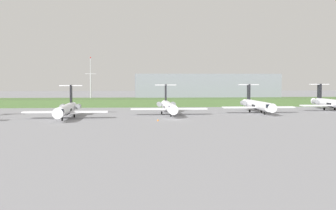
{
  "coord_description": "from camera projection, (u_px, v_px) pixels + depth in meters",
  "views": [
    {
      "loc": [
        -11.47,
        -118.48,
        10.91
      ],
      "look_at": [
        0.0,
        15.85,
        3.0
      ],
      "focal_mm": 48.49,
      "sensor_mm": 36.0,
      "label": 1
    }
  ],
  "objects": [
    {
      "name": "regional_jet_fourth",
      "position": [
        257.0,
        105.0,
        144.43
      ],
      "size": [
        22.81,
        31.0,
        9.0
      ],
      "color": "white",
      "rests_on": "ground"
    },
    {
      "name": "antenna_mast",
      "position": [
        91.0,
        85.0,
        183.7
      ],
      "size": [
        4.4,
        0.5,
        19.6
      ],
      "color": "#B2B2B7",
      "rests_on": "ground"
    },
    {
      "name": "safety_cone_front_marker",
      "position": [
        158.0,
        120.0,
        116.32
      ],
      "size": [
        0.44,
        0.44,
        0.55
      ],
      "primitive_type": "cone",
      "color": "orange",
      "rests_on": "ground"
    },
    {
      "name": "regional_jet_fifth",
      "position": [
        332.0,
        103.0,
        154.48
      ],
      "size": [
        22.81,
        31.0,
        9.0
      ],
      "color": "white",
      "rests_on": "ground"
    },
    {
      "name": "regional_jet_second",
      "position": [
        66.0,
        109.0,
        124.59
      ],
      "size": [
        22.81,
        31.0,
        9.0
      ],
      "color": "white",
      "rests_on": "ground"
    },
    {
      "name": "distant_hangar",
      "position": [
        205.0,
        88.0,
        202.58
      ],
      "size": [
        62.05,
        25.13,
        12.89
      ],
      "primitive_type": "cube",
      "color": "gray",
      "rests_on": "ground"
    },
    {
      "name": "ground_plane",
      "position": [
        164.0,
        112.0,
        149.3
      ],
      "size": [
        500.0,
        500.0,
        0.0
      ],
      "primitive_type": "plane",
      "color": "gray"
    },
    {
      "name": "regional_jet_third",
      "position": [
        168.0,
        106.0,
        136.98
      ],
      "size": [
        22.81,
        31.0,
        9.0
      ],
      "color": "white",
      "rests_on": "ground"
    },
    {
      "name": "grass_berm",
      "position": [
        158.0,
        102.0,
        181.1
      ],
      "size": [
        320.0,
        20.0,
        2.93
      ],
      "primitive_type": "cube",
      "color": "#4C6B38",
      "rests_on": "ground"
    }
  ]
}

